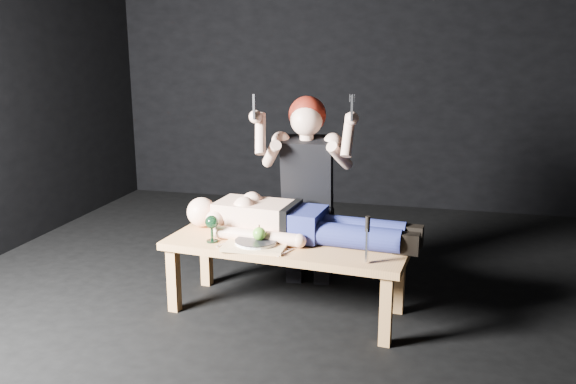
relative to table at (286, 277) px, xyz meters
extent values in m
plane|color=black|center=(0.07, 0.18, -0.23)|extent=(5.00, 5.00, 0.00)
plane|color=black|center=(0.07, 2.68, 1.27)|extent=(5.00, 0.00, 5.00)
cube|color=#C68949|center=(0.00, 0.00, 0.00)|extent=(1.50, 0.68, 0.45)
cube|color=tan|center=(-0.15, -0.13, 0.24)|extent=(0.37, 0.27, 0.02)
cylinder|color=white|center=(-0.15, -0.13, 0.26)|extent=(0.25, 0.25, 0.02)
sphere|color=#589C1D|center=(-0.13, -0.12, 0.31)|extent=(0.08, 0.08, 0.08)
cube|color=#B2B2B7|center=(-0.35, -0.12, 0.23)|extent=(0.06, 0.15, 0.01)
cube|color=#B2B2B7|center=(0.05, -0.18, 0.23)|extent=(0.07, 0.15, 0.01)
cube|color=#B2B2B7|center=(0.01, -0.07, 0.23)|extent=(0.08, 0.14, 0.01)
camera|label=1|loc=(0.83, -3.28, 1.38)|focal=36.95mm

